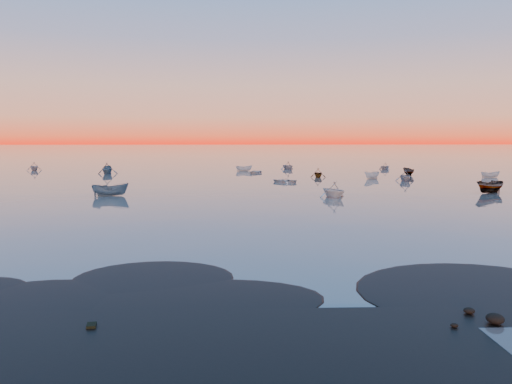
{
  "coord_description": "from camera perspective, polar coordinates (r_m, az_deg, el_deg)",
  "views": [
    {
      "loc": [
        -2.77,
        -21.94,
        6.78
      ],
      "look_at": [
        -1.14,
        28.0,
        1.21
      ],
      "focal_mm": 35.0,
      "sensor_mm": 36.0,
      "label": 1
    }
  ],
  "objects": [
    {
      "name": "moored_fleet",
      "position": [
        75.29,
        0.24,
        1.19
      ],
      "size": [
        124.0,
        58.0,
        1.2
      ],
      "primitive_type": null,
      "color": "silver",
      "rests_on": "ground"
    },
    {
      "name": "ground",
      "position": [
        122.16,
        -0.57,
        3.18
      ],
      "size": [
        600.0,
        600.0,
        0.0
      ],
      "primitive_type": "plane",
      "color": "#6D655B",
      "rests_on": "ground"
    },
    {
      "name": "boat_near_center",
      "position": [
        59.59,
        -16.29,
        -0.43
      ],
      "size": [
        2.27,
        4.33,
        1.43
      ],
      "primitive_type": "imported",
      "rotation": [
        0.0,
        0.0,
        1.7
      ],
      "color": "#38586C",
      "rests_on": "ground"
    },
    {
      "name": "boat_near_right",
      "position": [
        56.58,
        8.84,
        -0.6
      ],
      "size": [
        4.21,
        3.38,
        1.35
      ],
      "primitive_type": "imported",
      "rotation": [
        0.0,
        0.0,
        3.65
      ],
      "color": "silver",
      "rests_on": "ground"
    },
    {
      "name": "mud_lobes",
      "position": [
        22.18,
        5.51,
        -11.44
      ],
      "size": [
        140.0,
        6.0,
        0.07
      ],
      "primitive_type": null,
      "color": "black",
      "rests_on": "ground"
    }
  ]
}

